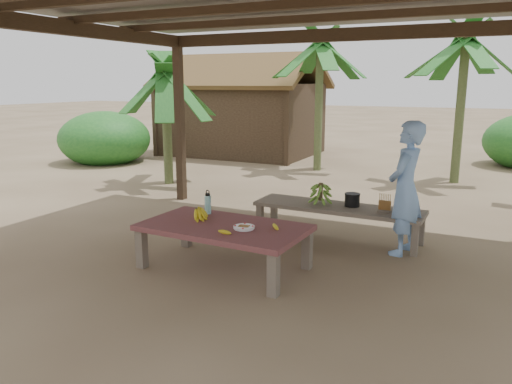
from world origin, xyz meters
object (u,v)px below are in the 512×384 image
at_px(work_table, 224,231).
at_px(bench, 338,210).
at_px(ripe_banana_bunch, 196,213).
at_px(water_flask, 208,204).
at_px(plate, 244,227).
at_px(woman, 405,189).
at_px(cooking_pot, 352,200).

bearing_deg(work_table, bench, 64.92).
distance_m(ripe_banana_bunch, water_flask, 0.28).
height_order(plate, woman, woman).
bearing_deg(woman, plate, -35.12).
height_order(bench, ripe_banana_bunch, ripe_banana_bunch).
distance_m(bench, water_flask, 1.76).
distance_m(work_table, ripe_banana_bunch, 0.42).
bearing_deg(work_table, woman, 41.58).
distance_m(water_flask, woman, 2.35).
relative_size(cooking_pot, woman, 0.12).
xyz_separation_m(bench, water_flask, (-1.23, -1.24, 0.23)).
relative_size(bench, woman, 1.38).
relative_size(plate, woman, 0.14).
bearing_deg(work_table, cooking_pot, 61.37).
xyz_separation_m(plate, woman, (1.42, 1.42, 0.28)).
xyz_separation_m(work_table, cooking_pot, (0.99, 1.64, 0.10)).
relative_size(ripe_banana_bunch, water_flask, 0.86).
relative_size(work_table, cooking_pot, 9.54).
bearing_deg(work_table, plate, -6.70).
height_order(water_flask, cooking_pot, water_flask).
bearing_deg(bench, ripe_banana_bunch, -127.47).
bearing_deg(ripe_banana_bunch, cooking_pot, 48.77).
xyz_separation_m(water_flask, woman, (2.10, 1.03, 0.18)).
height_order(work_table, plate, plate).
relative_size(water_flask, cooking_pot, 1.50).
xyz_separation_m(bench, plate, (-0.55, -1.62, 0.12)).
bearing_deg(water_flask, cooking_pot, 42.84).
height_order(plate, water_flask, water_flask).
distance_m(bench, plate, 1.72).
xyz_separation_m(cooking_pot, woman, (0.70, -0.27, 0.27)).
bearing_deg(cooking_pot, bench, -159.07).
xyz_separation_m(ripe_banana_bunch, water_flask, (-0.02, 0.28, 0.04)).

